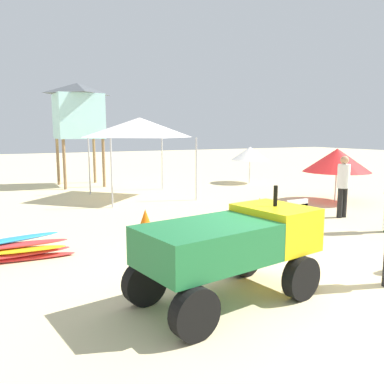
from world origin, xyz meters
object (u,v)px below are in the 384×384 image
object	(u,v)px
stacked_plastic_chairs	(292,220)
cooler_box	(282,220)
beach_umbrella_mid	(337,160)
beach_umbrella_left	(250,153)
surfboard_pile	(7,251)
lifeguard_near_left	(343,183)
popup_canopy	(140,128)
traffic_cone_far	(259,209)
lifeguard_tower	(78,111)
traffic_cone_near	(145,219)
utility_cart	(233,243)

from	to	relation	value
stacked_plastic_chairs	cooler_box	size ratio (longest dim) A/B	2.05
beach_umbrella_mid	beach_umbrella_left	bearing A→B (deg)	86.51
surfboard_pile	beach_umbrella_mid	distance (m)	10.06
surfboard_pile	beach_umbrella_left	world-z (taller)	beach_umbrella_left
stacked_plastic_chairs	cooler_box	world-z (taller)	stacked_plastic_chairs
lifeguard_near_left	popup_canopy	bearing A→B (deg)	122.70
popup_canopy	traffic_cone_far	size ratio (longest dim) A/B	4.85
lifeguard_tower	traffic_cone_near	xyz separation A→B (m)	(-0.29, -8.35, -2.87)
beach_umbrella_left	traffic_cone_near	xyz separation A→B (m)	(-7.17, -5.88, -1.07)
surfboard_pile	traffic_cone_far	xyz separation A→B (m)	(5.89, 0.59, 0.10)
lifeguard_near_left	lifeguard_tower	distance (m)	10.91
stacked_plastic_chairs	beach_umbrella_mid	world-z (taller)	beach_umbrella_mid
stacked_plastic_chairs	beach_umbrella_mid	distance (m)	6.18
popup_canopy	cooler_box	world-z (taller)	popup_canopy
traffic_cone_near	traffic_cone_far	xyz separation A→B (m)	(2.91, -0.51, 0.06)
utility_cart	traffic_cone_far	xyz separation A→B (m)	(3.26, 3.73, -0.49)
stacked_plastic_chairs	traffic_cone_near	bearing A→B (deg)	122.60
utility_cart	beach_umbrella_left	distance (m)	12.62
traffic_cone_near	lifeguard_near_left	bearing A→B (deg)	-13.19
stacked_plastic_chairs	beach_umbrella_mid	xyz separation A→B (m)	(4.99, 3.57, 0.75)
surfboard_pile	traffic_cone_near	xyz separation A→B (m)	(2.99, 1.10, 0.04)
traffic_cone_near	cooler_box	world-z (taller)	traffic_cone_near
surfboard_pile	beach_umbrella_left	xyz separation A→B (m)	(10.15, 6.97, 1.11)
stacked_plastic_chairs	traffic_cone_near	xyz separation A→B (m)	(-1.86, 2.91, -0.36)
lifeguard_tower	traffic_cone_near	world-z (taller)	lifeguard_tower
surfboard_pile	popup_canopy	bearing A→B (deg)	50.76
lifeguard_near_left	surfboard_pile	bearing A→B (deg)	179.30
traffic_cone_near	stacked_plastic_chairs	bearing A→B (deg)	-57.40
beach_umbrella_left	cooler_box	xyz separation A→B (m)	(-4.28, -7.28, -1.10)
utility_cart	beach_umbrella_mid	xyz separation A→B (m)	(7.20, 4.90, 0.56)
utility_cart	surfboard_pile	size ratio (longest dim) A/B	1.15
popup_canopy	beach_umbrella_left	distance (m)	5.95
traffic_cone_far	surfboard_pile	bearing A→B (deg)	-174.32
beach_umbrella_left	popup_canopy	bearing A→B (deg)	-165.39
lifeguard_tower	traffic_cone_far	bearing A→B (deg)	-73.52
beach_umbrella_mid	surfboard_pile	bearing A→B (deg)	-169.88
beach_umbrella_mid	cooler_box	bearing A→B (deg)	-152.51
lifeguard_near_left	popup_canopy	world-z (taller)	popup_canopy
surfboard_pile	cooler_box	xyz separation A→B (m)	(5.87, -0.31, 0.00)
traffic_cone_far	beach_umbrella_left	bearing A→B (deg)	56.31
popup_canopy	cooler_box	xyz separation A→B (m)	(1.38, -5.81, -2.19)
lifeguard_tower	beach_umbrella_left	distance (m)	7.53
beach_umbrella_left	traffic_cone_far	size ratio (longest dim) A/B	2.80
beach_umbrella_left	beach_umbrella_mid	bearing A→B (deg)	-93.49
stacked_plastic_chairs	lifeguard_near_left	world-z (taller)	lifeguard_near_left
utility_cart	lifeguard_near_left	bearing A→B (deg)	29.16
stacked_plastic_chairs	popup_canopy	bearing A→B (deg)	92.77
utility_cart	lifeguard_near_left	size ratio (longest dim) A/B	1.65
utility_cart	traffic_cone_far	size ratio (longest dim) A/B	4.51
surfboard_pile	cooler_box	world-z (taller)	cooler_box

